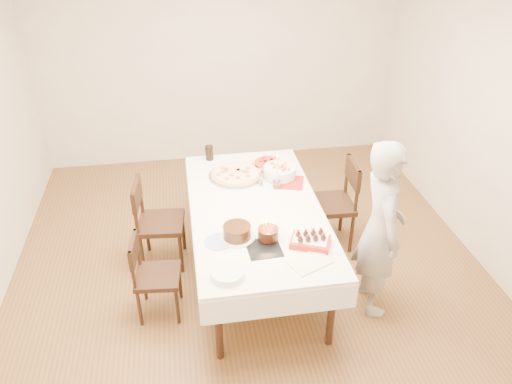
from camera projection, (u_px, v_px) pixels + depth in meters
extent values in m
plane|color=brown|center=(251.00, 273.00, 4.78)|extent=(5.00, 5.00, 0.00)
cube|color=beige|center=(219.00, 59.00, 6.18)|extent=(4.50, 0.04, 2.70)
cube|color=beige|center=(502.00, 128.00, 4.39)|extent=(0.04, 5.00, 2.70)
cube|color=white|center=(256.00, 242.00, 4.58)|extent=(1.51, 2.31, 0.75)
imported|color=#A9A39F|center=(380.00, 229.00, 4.04)|extent=(0.42, 0.60, 1.58)
cylinder|color=beige|center=(236.00, 174.00, 4.86)|extent=(0.61, 0.61, 0.04)
cylinder|color=red|center=(268.00, 164.00, 5.04)|extent=(0.40, 0.40, 0.04)
cube|color=#B21E1E|center=(289.00, 182.00, 4.77)|extent=(0.34, 0.34, 0.01)
cylinder|color=white|center=(280.00, 172.00, 4.83)|extent=(0.33, 0.33, 0.10)
cylinder|color=white|center=(277.00, 171.00, 4.60)|extent=(0.09, 0.09, 0.36)
cylinder|color=black|center=(209.00, 153.00, 5.13)|extent=(0.11, 0.11, 0.15)
cylinder|color=#361E0D|center=(237.00, 232.00, 3.98)|extent=(0.31, 0.31, 0.11)
cube|color=black|center=(264.00, 249.00, 3.89)|extent=(0.28, 0.28, 0.01)
cylinder|color=#36170E|center=(268.00, 230.00, 3.95)|extent=(0.19, 0.19, 0.16)
cube|color=beige|center=(310.00, 263.00, 3.74)|extent=(0.36, 0.31, 0.03)
cylinder|color=white|center=(228.00, 273.00, 3.60)|extent=(0.27, 0.27, 0.05)
cylinder|color=white|center=(218.00, 242.00, 3.96)|extent=(0.25, 0.25, 0.01)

